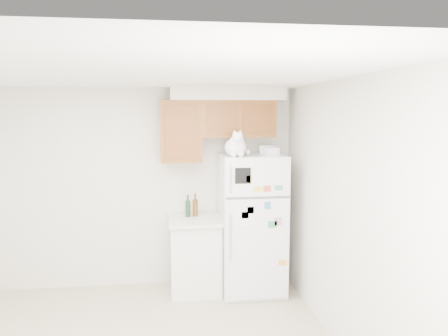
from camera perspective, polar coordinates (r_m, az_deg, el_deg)
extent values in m
cube|color=silver|center=(5.61, -10.73, -2.64)|extent=(3.80, 0.04, 2.50)
cube|color=silver|center=(3.97, 16.26, -6.85)|extent=(0.04, 4.00, 2.50)
cube|color=white|center=(3.55, -12.97, 11.96)|extent=(3.80, 4.00, 0.04)
cube|color=brown|center=(5.42, 1.81, 6.44)|extent=(0.90, 0.33, 0.45)
cube|color=brown|center=(5.35, -5.64, 4.80)|extent=(0.50, 0.33, 0.75)
cube|color=silver|center=(5.41, 0.48, 9.62)|extent=(1.40, 0.37, 0.15)
cube|color=white|center=(5.41, 3.61, -7.22)|extent=(0.76, 0.72, 1.70)
cube|color=white|center=(4.93, 4.51, -1.24)|extent=(0.74, 0.03, 0.44)
cube|color=white|center=(5.12, 4.41, -10.58)|extent=(0.74, 0.03, 1.19)
cube|color=#59595B|center=(4.96, 4.48, -3.81)|extent=(0.74, 0.03, 0.02)
cylinder|color=silver|center=(4.84, 0.87, -1.42)|extent=(0.02, 0.02, 0.32)
cylinder|color=silver|center=(4.99, 0.86, -9.06)|extent=(0.02, 0.02, 0.55)
cube|color=black|center=(4.87, 2.48, -1.02)|extent=(0.18, 0.00, 0.18)
cube|color=white|center=(4.96, 2.68, -6.17)|extent=(0.22, 0.00, 0.28)
cube|color=#CA5432|center=(4.95, 5.67, -2.71)|extent=(0.09, 0.00, 0.07)
cube|color=yellow|center=(4.93, 4.43, -2.76)|extent=(0.10, 0.00, 0.05)
cube|color=#AC7BA3|center=(5.06, 7.10, -6.94)|extent=(0.09, 0.00, 0.10)
cube|color=#42926F|center=(4.98, 7.19, -2.57)|extent=(0.09, 0.00, 0.06)
cube|color=#3C854D|center=(5.05, 6.35, -7.32)|extent=(0.11, 0.00, 0.08)
cube|color=#DD3937|center=(4.96, 2.78, -6.17)|extent=(0.08, 0.00, 0.08)
cube|color=teal|center=(4.99, 5.71, -4.89)|extent=(0.07, 0.00, 0.09)
cube|color=orange|center=(4.89, 3.29, -1.45)|extent=(0.06, 0.00, 0.08)
cube|color=white|center=(5.12, 7.51, -8.88)|extent=(0.07, 0.00, 0.08)
cube|color=gold|center=(5.22, 7.67, -12.19)|extent=(0.10, 0.00, 0.06)
cube|color=#9DB8DE|center=(4.96, 3.49, -5.51)|extent=(0.08, 0.00, 0.08)
cube|color=white|center=(5.50, -3.77, -11.45)|extent=(0.60, 0.60, 0.88)
cube|color=white|center=(5.35, -3.79, -6.84)|extent=(0.64, 0.64, 0.04)
ellipsoid|color=white|center=(5.05, 1.50, 2.70)|extent=(0.25, 0.34, 0.21)
ellipsoid|color=white|center=(4.95, 1.67, 3.17)|extent=(0.18, 0.15, 0.20)
sphere|color=white|center=(4.90, 1.77, 4.02)|extent=(0.12, 0.12, 0.12)
cone|color=white|center=(4.89, 1.39, 4.74)|extent=(0.04, 0.04, 0.05)
cone|color=white|center=(4.90, 2.16, 4.75)|extent=(0.04, 0.04, 0.05)
cone|color=#D88C8C|center=(4.88, 1.40, 4.68)|extent=(0.02, 0.02, 0.03)
cone|color=#D88C8C|center=(4.89, 2.18, 4.69)|extent=(0.02, 0.02, 0.03)
sphere|color=white|center=(4.85, 1.87, 3.76)|extent=(0.05, 0.05, 0.05)
sphere|color=white|center=(4.92, 1.24, 1.80)|extent=(0.07, 0.07, 0.07)
sphere|color=white|center=(4.93, 2.23, 1.82)|extent=(0.07, 0.07, 0.07)
cylinder|color=white|center=(5.19, 2.44, 2.08)|extent=(0.15, 0.21, 0.07)
cube|color=white|center=(5.39, 5.59, 2.42)|extent=(0.19, 0.15, 0.10)
cube|color=white|center=(5.16, 6.23, 2.14)|extent=(0.18, 0.15, 0.09)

